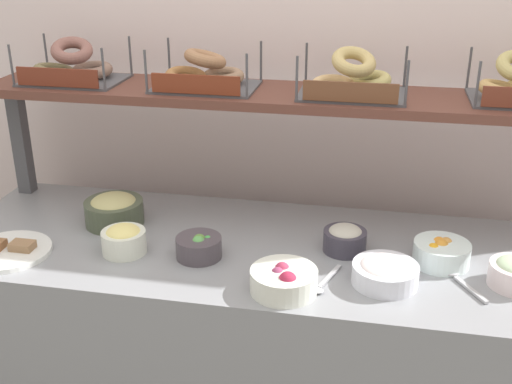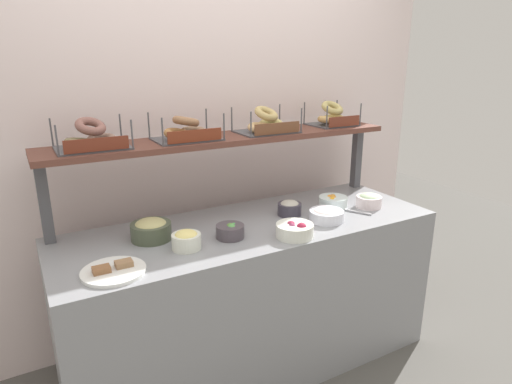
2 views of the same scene
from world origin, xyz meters
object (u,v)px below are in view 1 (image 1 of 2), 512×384
object	(u,v)px
serving_spoon_by_edge	(460,280)
bagel_basket_plain	(352,81)
bowl_veggie_mix	(199,246)
bowl_cream_cheese	(385,272)
bagel_basket_everything	(205,75)
bowl_beet_salad	(284,280)
serving_plate_white	(8,251)
bowl_tuna_salad	(345,238)
bowl_egg_salad	(124,239)
bowl_fruit_salad	(441,252)
serving_spoon_near_plate	(322,284)
bowl_hummus	(114,210)
bagel_basket_poppy	(73,68)

from	to	relation	value
serving_spoon_by_edge	bagel_basket_plain	xyz separation A→B (m)	(-0.35, 0.36, 0.47)
bowl_veggie_mix	bowl_cream_cheese	bearing A→B (deg)	-4.85
bowl_cream_cheese	serving_spoon_by_edge	bearing A→B (deg)	12.12
bowl_cream_cheese	bagel_basket_everything	distance (m)	0.86
bowl_beet_salad	bagel_basket_plain	bearing A→B (deg)	75.57
serving_plate_white	bagel_basket_everything	xyz separation A→B (m)	(0.51, 0.46, 0.46)
bowl_cream_cheese	bowl_tuna_salad	size ratio (longest dim) A/B	1.40
serving_spoon_by_edge	bagel_basket_plain	bearing A→B (deg)	134.12
bowl_egg_salad	bowl_beet_salad	size ratio (longest dim) A/B	0.73
bowl_fruit_salad	bagel_basket_everything	world-z (taller)	bagel_basket_everything
bowl_egg_salad	bowl_tuna_salad	size ratio (longest dim) A/B	1.02
serving_plate_white	serving_spoon_near_plate	world-z (taller)	serving_plate_white
bowl_beet_salad	serving_plate_white	world-z (taller)	bowl_beet_salad
bowl_hummus	bagel_basket_everything	world-z (taller)	bagel_basket_everything
bowl_cream_cheese	bowl_beet_salad	size ratio (longest dim) A/B	1.00
bagel_basket_poppy	bowl_veggie_mix	bearing A→B (deg)	-34.42
bowl_fruit_salad	serving_spoon_near_plate	xyz separation A→B (m)	(-0.33, -0.20, -0.03)
bowl_beet_salad	bowl_tuna_salad	distance (m)	0.31
bagel_basket_poppy	serving_spoon_near_plate	bearing A→B (deg)	-26.89
bowl_beet_salad	serving_spoon_near_plate	world-z (taller)	bowl_beet_salad
bowl_hummus	serving_spoon_near_plate	world-z (taller)	bowl_hummus
serving_plate_white	serving_spoon_by_edge	bearing A→B (deg)	3.97
bowl_veggie_mix	bowl_cream_cheese	world-z (taller)	bowl_veggie_mix
serving_spoon_by_edge	bagel_basket_everything	size ratio (longest dim) A/B	0.47
bowl_egg_salad	bagel_basket_plain	size ratio (longest dim) A/B	0.41
serving_plate_white	bowl_egg_salad	bearing A→B (deg)	12.73
bagel_basket_plain	bowl_beet_salad	bearing A→B (deg)	-104.43
bowl_egg_salad	bagel_basket_poppy	distance (m)	0.65
bowl_hummus	serving_spoon_by_edge	distance (m)	1.12
bowl_cream_cheese	bagel_basket_plain	distance (m)	0.62
serving_plate_white	bagel_basket_everything	size ratio (longest dim) A/B	0.78
bowl_veggie_mix	bowl_fruit_salad	bearing A→B (deg)	7.93
bowl_egg_salad	serving_spoon_by_edge	size ratio (longest dim) A/B	0.86
bowl_beet_salad	bowl_tuna_salad	world-z (taller)	bowl_tuna_salad
bagel_basket_everything	serving_spoon_by_edge	bearing A→B (deg)	-23.81
serving_spoon_near_plate	bagel_basket_plain	bearing A→B (deg)	86.39
serving_plate_white	serving_spoon_by_edge	world-z (taller)	serving_plate_white
bowl_fruit_salad	bowl_beet_salad	world-z (taller)	bowl_beet_salad
bowl_veggie_mix	bowl_tuna_salad	world-z (taller)	bowl_tuna_salad
bowl_veggie_mix	bowl_beet_salad	distance (m)	0.32
serving_plate_white	bagel_basket_plain	xyz separation A→B (m)	(0.99, 0.45, 0.47)
bowl_veggie_mix	serving_spoon_near_plate	bearing A→B (deg)	-14.40
bowl_fruit_salad	bowl_tuna_salad	size ratio (longest dim) A/B	1.25
bowl_veggie_mix	bagel_basket_plain	distance (m)	0.70
bagel_basket_plain	bowl_cream_cheese	bearing A→B (deg)	-70.73
bowl_tuna_salad	bagel_basket_poppy	xyz separation A→B (m)	(-0.97, 0.24, 0.44)
bowl_egg_salad	bowl_fruit_salad	distance (m)	0.95
bowl_beet_salad	bagel_basket_plain	world-z (taller)	bagel_basket_plain
bowl_fruit_salad	bowl_beet_salad	distance (m)	0.50
serving_spoon_by_edge	bowl_fruit_salad	bearing A→B (deg)	114.60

